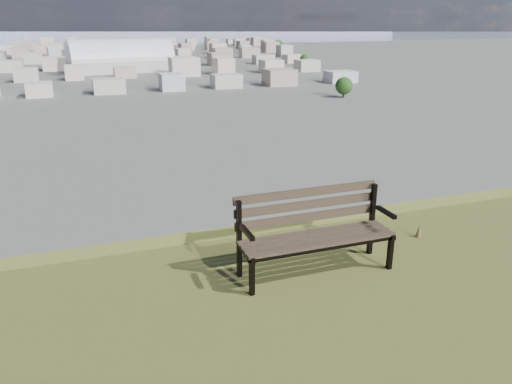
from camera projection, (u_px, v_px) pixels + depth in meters
name	position (u px, v px, depth m)	size (l,w,h in m)	color
park_bench	(314.00, 227.00, 5.52)	(1.74, 0.56, 0.91)	#403225
arena	(121.00, 62.00, 265.53)	(55.42, 29.28, 22.33)	beige
city_blocks	(74.00, 52.00, 360.50)	(395.00, 361.00, 7.00)	beige
city_trees	(27.00, 59.00, 284.65)	(406.52, 387.20, 9.98)	#322719
bay_water	(71.00, 35.00, 810.84)	(2400.00, 700.00, 0.12)	#93A3BB
far_hills	(42.00, 18.00, 1229.91)	(2050.00, 340.00, 60.00)	#959CB9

